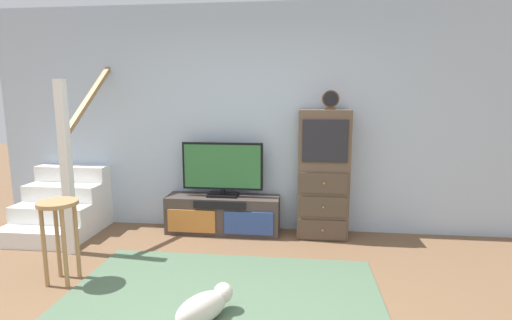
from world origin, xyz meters
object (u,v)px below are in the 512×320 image
Objects in this scene: media_console at (223,214)px; bar_stool_near at (59,223)px; desk_clock at (331,100)px; side_cabinet at (323,175)px; dog at (205,306)px; television at (223,168)px.

bar_stool_near reaches higher than media_console.
bar_stool_near is at bearing -129.42° from media_console.
desk_clock is 2.97m from bar_stool_near.
side_cabinet is 2.00× the size of bar_stool_near.
side_cabinet is at bearing 31.26° from bar_stool_near.
side_cabinet is 2.74m from bar_stool_near.
side_cabinet is 3.11× the size of dog.
television is 1.86m from bar_stool_near.
dog is at bearing -116.68° from side_cabinet.
dog is (-1.00, -1.86, -1.47)m from desk_clock.
dog is (1.40, -0.45, -0.43)m from bar_stool_near.
side_cabinet is (1.18, 0.01, 0.52)m from media_console.
dog is at bearing -82.68° from media_console.
media_console is at bearing 50.58° from bar_stool_near.
side_cabinet reaches higher than television.
bar_stool_near is at bearing 162.07° from dog.
media_console is 0.57m from television.
television is (-0.00, 0.02, 0.57)m from media_console.
desk_clock is at bearing -14.88° from side_cabinet.
media_console is 2.84× the size of dog.
desk_clock reaches higher than dog.
media_console is 1.82× the size of bar_stool_near.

